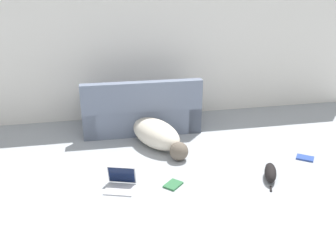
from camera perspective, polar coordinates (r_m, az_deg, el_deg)
The scene contains 8 objects.
ground_plane at distance 3.69m, azimuth 7.43°, elevation -17.86°, with size 20.00×20.00×0.00m, color #999EA3.
wall_back at distance 6.31m, azimuth -2.16°, elevation 13.42°, with size 7.47×0.06×2.71m.
couch at distance 6.01m, azimuth -4.17°, elevation 2.14°, with size 1.83×0.91×0.86m.
dog at distance 5.38m, azimuth -1.60°, elevation -1.35°, with size 0.84×1.34×0.38m.
cat at distance 4.80m, azimuth 15.33°, elevation -6.81°, with size 0.29×0.55×0.17m.
laptop_open at distance 4.50m, azimuth -7.19°, elevation -8.31°, with size 0.41×0.38×0.25m.
book_blue at distance 5.44m, azimuth 20.16°, elevation -4.59°, with size 0.27×0.25×0.02m.
book_green at distance 4.52m, azimuth 0.79°, elevation -8.94°, with size 0.27×0.27×0.02m.
Camera 1 is at (-0.98, -2.62, 2.40)m, focal length 40.00 mm.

